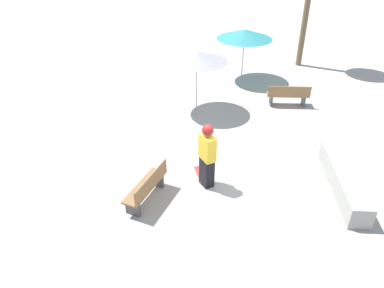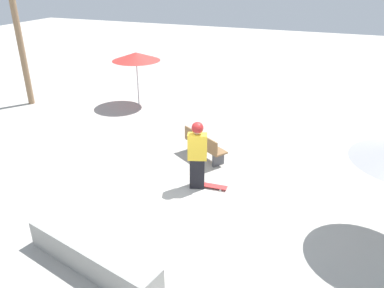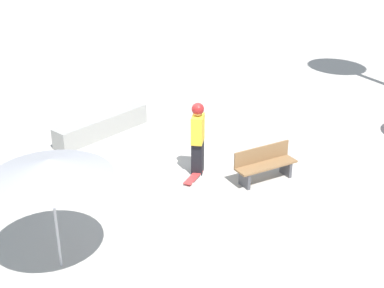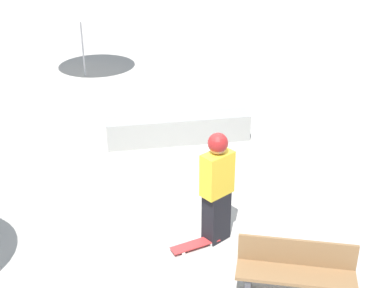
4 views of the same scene
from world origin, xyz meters
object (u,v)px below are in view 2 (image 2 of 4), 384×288
concrete_ledge (92,256)px  skater_main (197,153)px  bench_far (204,146)px  skateboard (212,186)px  shade_umbrella_red (136,57)px

concrete_ledge → skater_main: bearing=-12.6°
skater_main → bench_far: (1.63, 0.40, -0.58)m
concrete_ledge → bench_far: bench_far is taller
skateboard → bench_far: bench_far is taller
skater_main → bench_far: size_ratio=1.18×
concrete_ledge → bench_far: bearing=-4.3°
skateboard → concrete_ledge: concrete_ledge is taller
skater_main → shade_umbrella_red: bearing=112.9°
concrete_ledge → skateboard: bearing=-18.2°
skater_main → skateboard: skater_main is taller
skater_main → concrete_ledge: skater_main is taller
concrete_ledge → shade_umbrella_red: bearing=23.8°
skater_main → skateboard: 1.03m
skater_main → bench_far: 1.78m
skateboard → bench_far: (1.55, 0.81, 0.37)m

